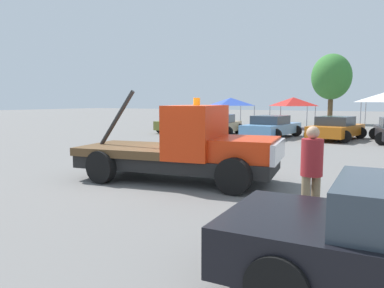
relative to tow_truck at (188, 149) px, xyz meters
name	(u,v)px	position (x,y,z in m)	size (l,w,h in m)	color
ground_plane	(176,180)	(-0.33, -0.06, -0.90)	(160.00, 160.00, 0.00)	slate
tow_truck	(188,149)	(0.00, 0.00, 0.00)	(5.80, 2.97, 2.51)	black
person_near_truck	(312,167)	(3.70, -1.84, 0.11)	(0.39, 0.39, 1.75)	#847051
parked_car_olive	(183,123)	(-8.67, 14.00, -0.26)	(2.52, 4.63, 1.34)	olive
parked_car_tan	(221,125)	(-5.31, 13.19, -0.26)	(2.80, 4.57, 1.34)	tan
parked_car_skyblue	(271,127)	(-1.90, 13.13, -0.25)	(2.82, 5.01, 1.34)	#669ED1
parked_car_orange	(336,128)	(1.68, 13.76, -0.26)	(2.96, 4.78, 1.34)	orange
canopy_tent_blue	(231,102)	(-8.70, 22.37, 1.24)	(3.36, 3.36, 2.50)	#9E9EA3
canopy_tent_red	(293,102)	(-2.96, 21.94, 1.24)	(3.00, 3.00, 2.51)	#9E9EA3
tree_left	(331,77)	(-1.39, 29.63, 3.60)	(3.76, 3.76, 6.71)	brown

